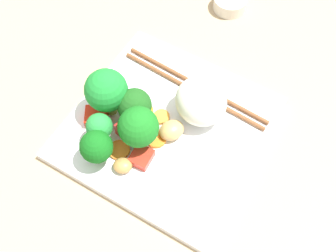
{
  "coord_description": "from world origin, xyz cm",
  "views": [
    {
      "loc": [
        -25.76,
        -16.73,
        53.58
      ],
      "look_at": [
        -0.92,
        -0.81,
        3.21
      ],
      "focal_mm": 46.6,
      "sensor_mm": 36.0,
      "label": 1
    }
  ],
  "objects": [
    {
      "name": "chicken_piece_0",
      "position": [
        -8.54,
        1.32,
        1.97
      ],
      "size": [
        3.36,
        3.4,
        1.53
      ],
      "primitive_type": "ellipsoid",
      "rotation": [
        0.0,
        0.0,
        5.39
      ],
      "color": "#B18246",
      "rests_on": "square_plate"
    },
    {
      "name": "carrot_slice_0",
      "position": [
        0.68,
        1.31,
        1.5
      ],
      "size": [
        3.17,
        3.17,
        0.58
      ],
      "primitive_type": "cylinder",
      "rotation": [
        0.0,
        0.0,
        3.71
      ],
      "color": "orange",
      "rests_on": "square_plate"
    },
    {
      "name": "broccoli_floret_2",
      "position": [
        -2.33,
        7.96,
        6.3
      ],
      "size": [
        5.86,
        5.86,
        8.36
      ],
      "color": "#72AB42",
      "rests_on": "square_plate"
    },
    {
      "name": "carrot_slice_4",
      "position": [
        -0.12,
        6.19,
        1.42
      ],
      "size": [
        3.2,
        3.2,
        0.43
      ],
      "primitive_type": "cylinder",
      "rotation": [
        0.0,
        0.0,
        2.12
      ],
      "color": "orange",
      "rests_on": "square_plate"
    },
    {
      "name": "chicken_piece_2",
      "position": [
        -0.81,
        -1.31,
        2.36
      ],
      "size": [
        4.45,
        4.21,
        2.31
      ],
      "primitive_type": "ellipsoid",
      "rotation": [
        0.0,
        0.0,
        5.79
      ],
      "color": "tan",
      "rests_on": "square_plate"
    },
    {
      "name": "broccoli_floret_4",
      "position": [
        -9.13,
        4.72,
        4.59
      ],
      "size": [
        4.32,
        4.32,
        5.78
      ],
      "color": "#66A152",
      "rests_on": "square_plate"
    },
    {
      "name": "pepper_chunk_1",
      "position": [
        -6.16,
        0.33,
        1.84
      ],
      "size": [
        3.19,
        2.92,
        1.26
      ],
      "primitive_type": "cube",
      "rotation": [
        0.0,
        0.0,
        3.24
      ],
      "color": "red",
      "rests_on": "square_plate"
    },
    {
      "name": "broccoli_floret_3",
      "position": [
        -1.61,
        4.04,
        4.9
      ],
      "size": [
        4.7,
        4.7,
        6.45
      ],
      "color": "#7BB34F",
      "rests_on": "square_plate"
    },
    {
      "name": "square_plate",
      "position": [
        0.0,
        0.0,
        0.6
      ],
      "size": [
        26.51,
        26.51,
        1.21
      ],
      "primitive_type": "cube",
      "rotation": [
        0.0,
        0.0,
        0.04
      ],
      "color": "white",
      "rests_on": "ground_plane"
    },
    {
      "name": "chopstick_pair",
      "position": [
        7.53,
        0.44,
        1.52
      ],
      "size": [
        2.41,
        23.73,
        0.63
      ],
      "rotation": [
        0.0,
        0.0,
        7.83
      ],
      "color": "brown",
      "rests_on": "square_plate"
    },
    {
      "name": "sauce_cup",
      "position": [
        25.82,
        4.0,
        1.11
      ],
      "size": [
        5.52,
        5.52,
        2.23
      ],
      "primitive_type": "cylinder",
      "color": "silver",
      "rests_on": "ground_plane"
    },
    {
      "name": "broccoli_floret_1",
      "position": [
        -6.54,
        6.19,
        4.42
      ],
      "size": [
        3.56,
        3.56,
        5.35
      ],
      "color": "#79AD5A",
      "rests_on": "square_plate"
    },
    {
      "name": "broccoli_floret_0",
      "position": [
        -4.36,
        1.47,
        5.68
      ],
      "size": [
        5.38,
        5.38,
        7.36
      ],
      "color": "#619447",
      "rests_on": "square_plate"
    },
    {
      "name": "carrot_slice_3",
      "position": [
        -2.63,
        0.08,
        1.46
      ],
      "size": [
        3.48,
        3.48,
        0.5
      ],
      "primitive_type": "cylinder",
      "rotation": [
        0.0,
        0.0,
        0.3
      ],
      "color": "orange",
      "rests_on": "square_plate"
    },
    {
      "name": "ground_plane",
      "position": [
        0.0,
        0.0,
        -1.0
      ],
      "size": [
        110.0,
        110.0,
        2.0
      ],
      "primitive_type": "cube",
      "color": "tan"
    },
    {
      "name": "pepper_chunk_0",
      "position": [
        -3.84,
        4.28,
        2.32
      ],
      "size": [
        2.48,
        2.04,
        2.22
      ],
      "primitive_type": "cube",
      "rotation": [
        0.0,
        0.0,
        3.02
      ],
      "color": "red",
      "rests_on": "square_plate"
    },
    {
      "name": "rice_mound",
      "position": [
        4.25,
        -2.82,
        4.29
      ],
      "size": [
        9.44,
        9.66,
        6.17
      ],
      "primitive_type": "ellipsoid",
      "rotation": [
        0.0,
        0.0,
        4.26
      ],
      "color": "white",
      "rests_on": "square_plate"
    },
    {
      "name": "carrot_slice_1",
      "position": [
        0.35,
        4.02,
        1.5
      ],
      "size": [
        4.3,
        4.3,
        0.58
      ],
      "primitive_type": "cylinder",
      "rotation": [
        0.0,
        0.0,
        5.44
      ],
      "color": "orange",
      "rests_on": "square_plate"
    },
    {
      "name": "pepper_chunk_2",
      "position": [
        -4.4,
        8.76,
        1.99
      ],
      "size": [
        4.17,
        4.22,
        1.57
      ],
      "primitive_type": "cube",
      "rotation": [
        0.0,
        0.0,
        2.15
      ],
      "color": "red",
      "rests_on": "square_plate"
    },
    {
      "name": "carrot_slice_2",
      "position": [
        -6.75,
        3.25,
        1.43
      ],
      "size": [
        4.09,
        4.09,
        0.45
      ],
      "primitive_type": "cylinder",
      "rotation": [
        0.0,
        0.0,
        2.3
      ],
      "color": "orange",
      "rests_on": "square_plate"
    }
  ]
}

